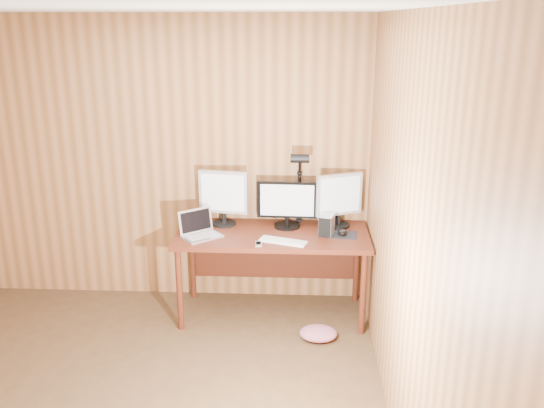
# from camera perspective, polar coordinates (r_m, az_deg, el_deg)

# --- Properties ---
(room_shell) EXTENTS (4.00, 4.00, 4.00)m
(room_shell) POSITION_cam_1_polar(r_m,az_deg,el_deg) (3.29, -17.87, -4.38)
(room_shell) COLOR #4B331C
(room_shell) RESTS_ON ground
(desk) EXTENTS (1.60, 0.70, 0.75)m
(desk) POSITION_cam_1_polar(r_m,az_deg,el_deg) (4.90, 0.07, -3.93)
(desk) COLOR #4D1E10
(desk) RESTS_ON floor
(monitor_center) EXTENTS (0.51, 0.22, 0.40)m
(monitor_center) POSITION_cam_1_polar(r_m,az_deg,el_deg) (4.86, 1.51, 0.02)
(monitor_center) COLOR black
(monitor_center) RESTS_ON desk
(monitor_left) EXTENTS (0.42, 0.20, 0.48)m
(monitor_left) POSITION_cam_1_polar(r_m,az_deg,el_deg) (4.92, -4.84, 0.79)
(monitor_left) COLOR black
(monitor_left) RESTS_ON desk
(monitor_right) EXTENTS (0.39, 0.19, 0.46)m
(monitor_right) POSITION_cam_1_polar(r_m,az_deg,el_deg) (4.89, 6.66, 0.55)
(monitor_right) COLOR black
(monitor_right) RESTS_ON desk
(laptop) EXTENTS (0.38, 0.36, 0.21)m
(laptop) POSITION_cam_1_polar(r_m,az_deg,el_deg) (4.74, -7.22, -2.55)
(laptop) COLOR silver
(laptop) RESTS_ON desk
(keyboard) EXTENTS (0.40, 0.23, 0.02)m
(keyboard) POSITION_cam_1_polar(r_m,az_deg,el_deg) (4.59, 1.11, -3.69)
(keyboard) COLOR white
(keyboard) RESTS_ON desk
(mousepad) EXTENTS (0.26, 0.22, 0.00)m
(mousepad) POSITION_cam_1_polar(r_m,az_deg,el_deg) (4.78, 6.97, -3.03)
(mousepad) COLOR black
(mousepad) RESTS_ON desk
(mouse) EXTENTS (0.09, 0.13, 0.04)m
(mouse) POSITION_cam_1_polar(r_m,az_deg,el_deg) (4.77, 6.98, -2.78)
(mouse) COLOR black
(mouse) RESTS_ON mousepad
(hard_drive) EXTENTS (0.14, 0.17, 0.17)m
(hard_drive) POSITION_cam_1_polar(r_m,az_deg,el_deg) (4.74, 5.44, -2.09)
(hard_drive) COLOR silver
(hard_drive) RESTS_ON desk
(phone) EXTENTS (0.06, 0.11, 0.01)m
(phone) POSITION_cam_1_polar(r_m,az_deg,el_deg) (4.55, -1.35, -3.96)
(phone) COLOR silver
(phone) RESTS_ON desk
(speaker) EXTENTS (0.05, 0.05, 0.12)m
(speaker) POSITION_cam_1_polar(r_m,az_deg,el_deg) (5.06, 6.42, -1.14)
(speaker) COLOR black
(speaker) RESTS_ON desk
(desk_lamp) EXTENTS (0.16, 0.22, 0.68)m
(desk_lamp) POSITION_cam_1_polar(r_m,az_deg,el_deg) (4.86, 2.74, 2.64)
(desk_lamp) COLOR black
(desk_lamp) RESTS_ON desk
(fabric_pile) EXTENTS (0.36, 0.32, 0.10)m
(fabric_pile) POSITION_cam_1_polar(r_m,az_deg,el_deg) (4.73, 4.61, -12.66)
(fabric_pile) COLOR #B2566D
(fabric_pile) RESTS_ON floor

